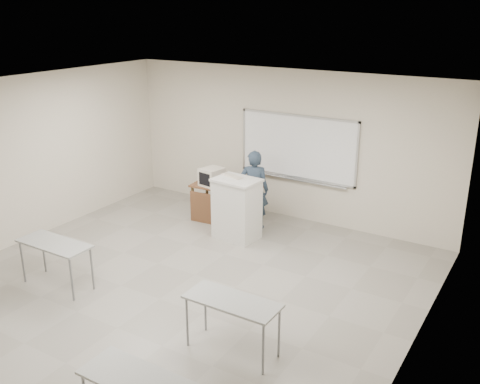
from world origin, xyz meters
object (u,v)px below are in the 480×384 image
Objects in this scene: instructor_desk at (223,197)px; crt_monitor at (212,177)px; whiteboard at (298,148)px; presenter at (254,190)px; laptop at (240,188)px; podium at (237,209)px; mouse at (248,190)px; keyboard at (232,176)px.

crt_monitor is at bearing 179.23° from instructor_desk.
presenter is (-0.48, -0.86, -0.70)m from whiteboard.
crt_monitor is 1.33× the size of laptop.
podium reaches higher than laptop.
mouse is at bearing -121.54° from whiteboard.
laptop reaches higher than mouse.
keyboard is at bearing 51.93° from presenter.
instructor_desk is at bearing 146.67° from podium.
whiteboard is 5.67× the size of keyboard.
mouse is (-0.07, 0.53, 0.19)m from podium.
crt_monitor is 0.86m from keyboard.
mouse is (-0.57, -0.93, -0.71)m from whiteboard.
crt_monitor is (-0.87, 0.48, 0.34)m from podium.
crt_monitor is at bearing 166.23° from keyboard.
whiteboard is at bearing 76.18° from podium.
podium is at bearing -19.04° from crt_monitor.
presenter is at bearing 6.28° from instructor_desk.
crt_monitor is (-1.37, -0.99, -0.56)m from whiteboard.
instructor_desk is 3.15× the size of crt_monitor.
crt_monitor reaches higher than mouse.
presenter is at bearing -119.38° from whiteboard.
keyboard reaches higher than crt_monitor.
keyboard reaches higher than laptop.
crt_monitor is 4.54× the size of mouse.
laptop is at bearing -6.06° from instructor_desk.
keyboard is at bearing 156.92° from podium.
instructor_desk is at bearing 178.08° from mouse.
keyboard is (0.07, -0.40, 0.36)m from laptop.
keyboard is 0.28× the size of presenter.
presenter is (0.17, 0.53, -0.39)m from keyboard.
presenter reaches higher than instructor_desk.
mouse is (0.55, 0.04, 0.24)m from instructor_desk.
presenter reaches higher than mouse.
instructor_desk is 0.80m from podium.
laptop is (0.40, -0.01, 0.28)m from instructor_desk.
presenter is (0.09, 0.07, 0.01)m from mouse.
whiteboard is 1.40m from laptop.
presenter is (0.64, 0.12, 0.25)m from instructor_desk.
whiteboard is 1.21m from presenter.
podium is 0.61m from keyboard.
keyboard is (-0.15, 0.08, 0.59)m from podium.
mouse is at bearing 102.75° from podium.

